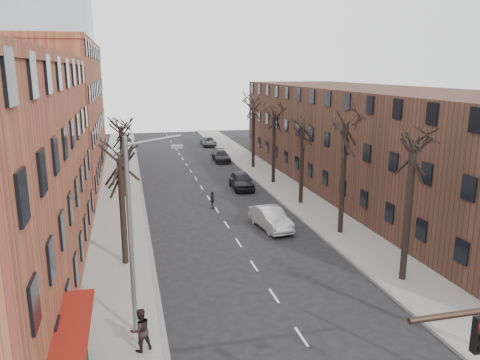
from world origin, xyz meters
TOP-DOWN VIEW (x-y plane):
  - sidewalk_left at (-8.00, 35.00)m, footprint 4.00×90.00m
  - sidewalk_right at (8.00, 35.00)m, footprint 4.00×90.00m
  - building_left_far at (-16.00, 44.00)m, footprint 12.00×28.00m
  - building_right at (16.00, 30.00)m, footprint 12.00×50.00m
  - tree_right_b at (7.60, 12.00)m, footprint 5.20×5.20m
  - tree_right_c at (7.60, 20.00)m, footprint 5.20×5.20m
  - tree_right_d at (7.60, 28.00)m, footprint 5.20×5.20m
  - tree_right_e at (7.60, 36.00)m, footprint 5.20×5.20m
  - tree_right_f at (7.60, 44.00)m, footprint 5.20×5.20m
  - tree_left_a at (-7.60, 18.00)m, footprint 5.20×5.20m
  - tree_left_b at (-7.60, 34.00)m, footprint 5.20×5.20m
  - streetlight at (-7.03, 10.00)m, footprint 2.45×0.22m
  - silver_sedan at (3.05, 22.35)m, footprint 2.33×5.04m
  - parked_car_near at (3.80, 34.61)m, footprint 2.19×5.01m
  - parked_car_mid at (4.67, 49.12)m, footprint 2.17×4.94m
  - parked_car_far at (5.30, 62.09)m, footprint 2.26×4.69m
  - pedestrian_b at (-7.01, 8.43)m, footprint 1.10×0.99m
  - pedestrian_crossing at (-0.26, 28.46)m, footprint 0.43×0.92m

SIDE VIEW (x-z plane):
  - tree_right_b at x=7.60m, z-range -5.40..5.40m
  - tree_right_c at x=7.60m, z-range -5.80..5.80m
  - tree_right_d at x=7.60m, z-range -5.00..5.00m
  - tree_right_e at x=7.60m, z-range -5.40..5.40m
  - tree_right_f at x=7.60m, z-range -5.80..5.80m
  - tree_left_a at x=-7.60m, z-range -4.75..4.75m
  - tree_left_b at x=-7.60m, z-range -4.75..4.75m
  - sidewalk_left at x=-8.00m, z-range 0.00..0.15m
  - sidewalk_right at x=8.00m, z-range 0.00..0.15m
  - parked_car_far at x=5.30m, z-range 0.00..1.29m
  - parked_car_mid at x=4.67m, z-range 0.00..1.41m
  - pedestrian_crossing at x=-0.26m, z-range 0.00..1.52m
  - silver_sedan at x=3.05m, z-range 0.00..1.60m
  - parked_car_near at x=3.80m, z-range 0.00..1.68m
  - pedestrian_b at x=-7.01m, z-range 0.15..2.03m
  - building_right at x=16.00m, z-range 0.00..10.00m
  - streetlight at x=-7.03m, z-range 0.50..9.53m
  - building_left_far at x=-16.00m, z-range 0.00..14.00m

